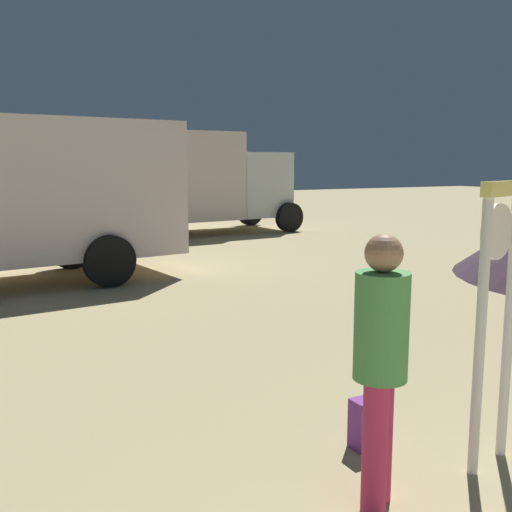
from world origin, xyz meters
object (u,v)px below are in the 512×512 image
at_px(box_truck_far, 187,179).
at_px(standing_clock, 496,294).
at_px(person_near_clock, 380,358).
at_px(backpack, 368,423).
at_px(box_truck_near, 4,196).

bearing_deg(box_truck_far, standing_clock, -103.13).
relative_size(person_near_clock, backpack, 4.51).
xyz_separation_m(person_near_clock, box_truck_far, (4.32, 14.08, 0.68)).
height_order(standing_clock, backpack, standing_clock).
height_order(standing_clock, person_near_clock, standing_clock).
distance_m(standing_clock, box_truck_far, 14.41).
relative_size(backpack, box_truck_far, 0.06).
bearing_deg(standing_clock, person_near_clock, -177.25).
relative_size(standing_clock, box_truck_far, 0.32).
height_order(backpack, box_truck_near, box_truck_near).
xyz_separation_m(standing_clock, box_truck_near, (-2.33, 8.35, 0.32)).
height_order(person_near_clock, box_truck_near, box_truck_near).
height_order(person_near_clock, backpack, person_near_clock).
bearing_deg(box_truck_near, person_near_clock, -81.32).
bearing_deg(box_truck_near, box_truck_far, 45.40).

